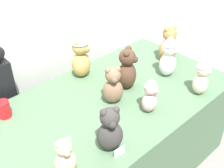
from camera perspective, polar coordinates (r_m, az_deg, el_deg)
The scene contains 12 objects.
display_table at distance 2.19m, azimuth -0.00°, elevation -10.19°, with size 1.72×0.95×0.70m, color #4C6B4C.
teddy_bear_caramel at distance 2.38m, azimuth 11.04°, elevation 7.56°, with size 0.19×0.18×0.30m.
teddy_bear_blush at distance 1.81m, azimuth 7.56°, elevation -2.24°, with size 0.13×0.12×0.24m.
teddy_bear_mocha at distance 1.86m, azimuth 0.18°, elevation -0.45°, with size 0.17×0.17×0.26m.
teddy_bear_honey at distance 2.13m, azimuth -6.15°, elevation 5.56°, with size 0.20×0.19×0.35m.
teddy_bear_sand at distance 1.46m, azimuth -9.21°, elevation -14.10°, with size 0.13×0.12×0.22m.
teddy_bear_charcoal at distance 1.54m, azimuth -0.40°, elevation -9.07°, with size 0.18×0.17×0.28m.
teddy_bear_snow at distance 2.17m, azimuth 11.08°, elevation 5.38°, with size 0.18×0.16×0.32m.
teddy_bear_cocoa at distance 2.00m, azimuth 2.98°, elevation 2.85°, with size 0.20×0.20×0.31m.
teddy_bear_cream at distance 2.03m, azimuth 17.22°, elevation 1.39°, with size 0.15×0.14×0.27m.
party_cup_red at distance 1.91m, azimuth -20.50°, elevation -4.66°, with size 0.08×0.08×0.11m, color red.
name_card_front_left at distance 1.58m, azimuth 1.49°, elevation -13.14°, with size 0.07×0.01×0.05m, color white.
Camera 1 is at (-1.07, -0.88, 1.89)m, focal length 46.54 mm.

